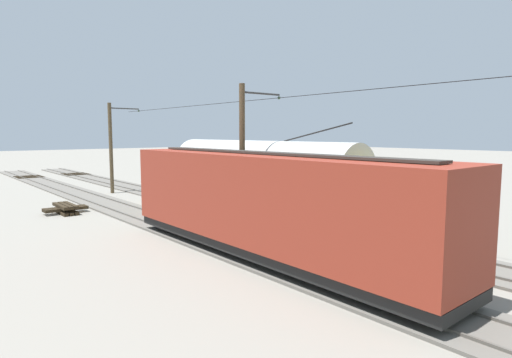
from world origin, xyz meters
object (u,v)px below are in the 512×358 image
(vintage_streetcar, at_px, (258,178))
(boxcar_adjacent, at_px, (266,202))
(catenary_pole_mid_near, at_px, (243,155))
(spare_tie_stack, at_px, (66,209))
(catenary_pole_foreground, at_px, (112,146))

(vintage_streetcar, xyz_separation_m, boxcar_adjacent, (4.78, 6.07, -0.09))
(boxcar_adjacent, bearing_deg, catenary_pole_mid_near, -118.85)
(vintage_streetcar, xyz_separation_m, spare_tie_stack, (7.78, -8.43, -1.98))
(vintage_streetcar, distance_m, spare_tie_stack, 11.65)
(catenary_pole_mid_near, relative_size, spare_tie_stack, 2.94)
(vintage_streetcar, relative_size, boxcar_adjacent, 1.08)
(catenary_pole_foreground, relative_size, catenary_pole_mid_near, 1.00)
(catenary_pole_mid_near, height_order, spare_tie_stack, catenary_pole_mid_near)
(spare_tie_stack, bearing_deg, boxcar_adjacent, 101.70)
(vintage_streetcar, bearing_deg, spare_tie_stack, -47.30)
(boxcar_adjacent, distance_m, catenary_pole_foreground, 21.27)
(catenary_pole_foreground, bearing_deg, spare_tie_stack, 50.35)
(catenary_pole_mid_near, bearing_deg, vintage_streetcar, -144.93)
(vintage_streetcar, relative_size, catenary_pole_mid_near, 2.29)
(catenary_pole_foreground, bearing_deg, catenary_pole_mid_near, 90.00)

